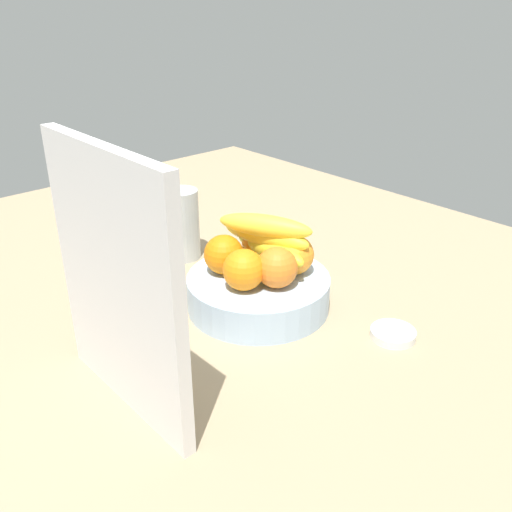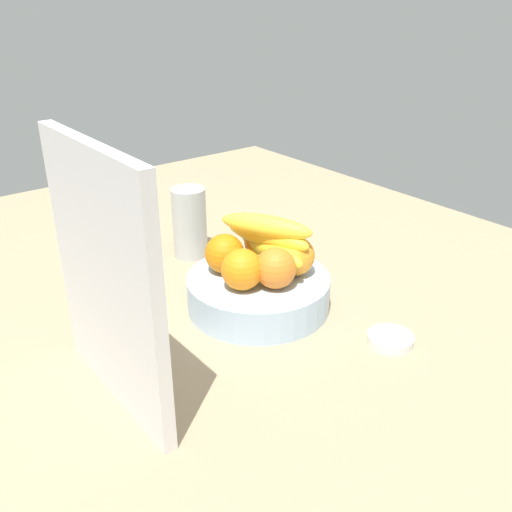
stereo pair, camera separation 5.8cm
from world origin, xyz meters
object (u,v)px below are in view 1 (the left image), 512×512
(fruit_bowl, at_px, (256,292))
(orange_front_left, at_px, (244,270))
(thermos_tumbler, at_px, (182,224))
(cutting_board, at_px, (117,286))
(orange_back_left, at_px, (261,242))
(orange_back_right, at_px, (224,254))
(banana_bunch, at_px, (267,242))
(jar_lid, at_px, (393,334))
(orange_front_right, at_px, (277,267))
(orange_center, at_px, (294,255))

(fruit_bowl, height_order, orange_front_left, orange_front_left)
(fruit_bowl, relative_size, thermos_tumbler, 1.70)
(fruit_bowl, distance_m, cutting_board, 0.34)
(orange_back_left, relative_size, thermos_tumbler, 0.47)
(orange_back_right, bearing_deg, orange_front_left, 169.04)
(fruit_bowl, distance_m, thermos_tumbler, 0.26)
(banana_bunch, relative_size, thermos_tumbler, 1.22)
(orange_front_left, bearing_deg, jar_lid, -145.36)
(orange_front_right, distance_m, jar_lid, 0.22)
(orange_front_left, height_order, jar_lid, orange_front_left)
(orange_back_left, bearing_deg, cutting_board, 108.46)
(orange_back_right, height_order, jar_lid, orange_back_right)
(orange_center, distance_m, orange_back_right, 0.12)
(orange_center, xyz_separation_m, orange_back_right, (0.08, 0.09, 0.00))
(orange_back_left, height_order, banana_bunch, banana_bunch)
(fruit_bowl, height_order, cutting_board, cutting_board)
(orange_front_right, relative_size, orange_center, 1.00)
(banana_bunch, distance_m, cutting_board, 0.35)
(orange_front_right, relative_size, orange_back_right, 1.00)
(orange_front_right, height_order, orange_back_left, same)
(fruit_bowl, bearing_deg, banana_bunch, -76.03)
(jar_lid, bearing_deg, orange_back_left, 9.40)
(fruit_bowl, xyz_separation_m, jar_lid, (-0.22, -0.10, -0.02))
(orange_back_left, xyz_separation_m, cutting_board, (-0.12, 0.35, 0.08))
(orange_front_right, xyz_separation_m, thermos_tumbler, (0.31, -0.02, -0.02))
(orange_front_left, relative_size, orange_back_left, 1.00)
(orange_front_right, relative_size, orange_back_left, 1.00)
(thermos_tumbler, bearing_deg, orange_back_left, -172.24)
(orange_front_left, distance_m, banana_bunch, 0.08)
(orange_front_right, relative_size, banana_bunch, 0.39)
(fruit_bowl, height_order, orange_center, orange_center)
(orange_front_right, xyz_separation_m, jar_lid, (-0.18, -0.10, -0.09))
(cutting_board, distance_m, jar_lid, 0.46)
(thermos_tumbler, bearing_deg, orange_back_right, 164.83)
(banana_bunch, bearing_deg, fruit_bowl, 103.97)
(orange_center, bearing_deg, cutting_board, 95.96)
(orange_front_right, bearing_deg, cutting_board, 94.22)
(orange_center, bearing_deg, orange_back_left, 4.21)
(orange_back_left, bearing_deg, banana_bunch, 152.63)
(orange_center, bearing_deg, orange_back_right, 47.20)
(banana_bunch, height_order, cutting_board, cutting_board)
(orange_center, distance_m, jar_lid, 0.21)
(orange_front_right, height_order, thermos_tumbler, thermos_tumbler)
(orange_front_right, bearing_deg, orange_back_left, -27.83)
(cutting_board, bearing_deg, orange_front_left, -78.11)
(orange_front_right, height_order, jar_lid, orange_front_right)
(banana_bunch, xyz_separation_m, jar_lid, (-0.23, -0.06, -0.11))
(orange_back_left, height_order, thermos_tumbler, thermos_tumbler)
(fruit_bowl, xyz_separation_m, orange_back_left, (0.05, -0.05, 0.07))
(orange_back_right, height_order, banana_bunch, banana_bunch)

